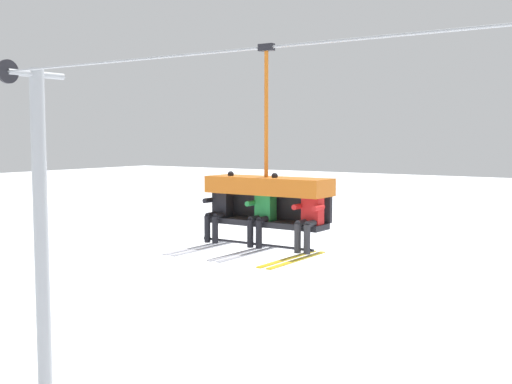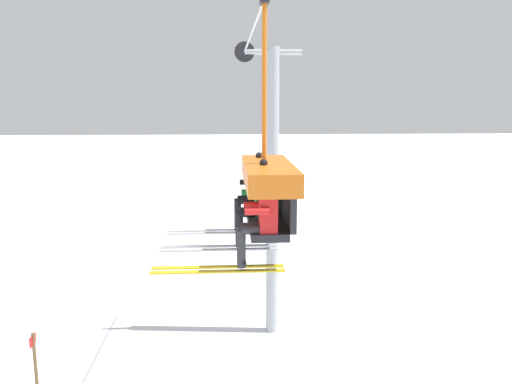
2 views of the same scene
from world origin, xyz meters
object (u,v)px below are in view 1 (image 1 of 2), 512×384
object	(u,v)px
skier_green	(262,210)
chairlift_chair	(268,192)
lift_tower_near	(40,230)
skier_red	(309,215)
skier_black	(219,207)

from	to	relation	value
skier_green	chairlift_chair	bearing A→B (deg)	90.89
lift_tower_near	skier_red	size ratio (longest dim) A/B	5.05
skier_green	skier_red	world-z (taller)	skier_green
chairlift_chair	skier_green	xyz separation A→B (m)	(0.00, -0.21, -0.29)
lift_tower_near	chairlift_chair	size ratio (longest dim) A/B	2.50
lift_tower_near	chairlift_chair	world-z (taller)	lift_tower_near
chairlift_chair	skier_green	bearing A→B (deg)	-89.11
lift_tower_near	chairlift_chair	distance (m)	7.41
chairlift_chair	skier_red	distance (m)	1.01
skier_green	skier_red	distance (m)	0.93
skier_red	skier_green	bearing A→B (deg)	179.58
skier_red	lift_tower_near	bearing A→B (deg)	173.52
skier_green	skier_black	bearing A→B (deg)	180.00
chairlift_chair	skier_red	size ratio (longest dim) A/B	2.02
skier_black	skier_green	distance (m)	0.94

